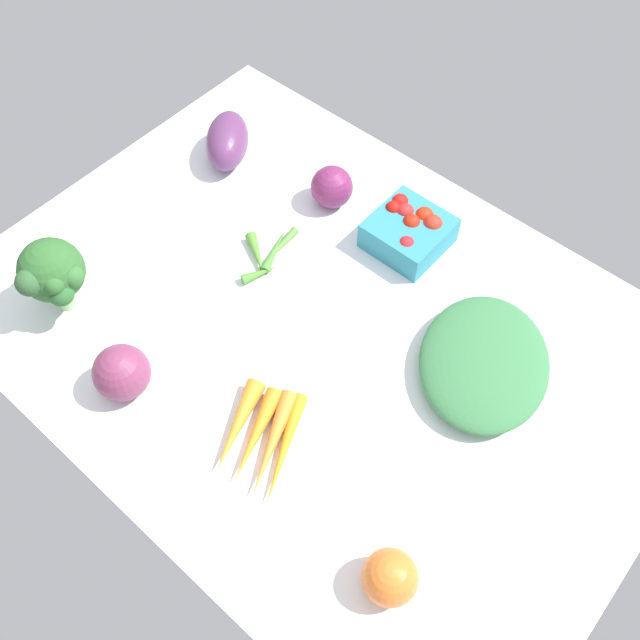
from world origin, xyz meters
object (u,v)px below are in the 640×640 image
eggplant (227,141)px  carrot_bunch (260,438)px  heirloom_tomato_orange (390,577)px  red_onion_near_basket (122,373)px  berry_basket (409,230)px  red_onion_center (332,187)px  leafy_greens_clump (484,362)px  okra_pile (267,256)px  broccoli_head (52,273)px

eggplant → carrot_bunch: bearing=-168.5°
eggplant → heirloom_tomato_orange: bearing=-158.6°
red_onion_near_basket → berry_basket: bearing=-106.5°
red_onion_center → leafy_greens_clump: red_onion_center is taller
okra_pile → leafy_greens_clump: size_ratio=0.58×
heirloom_tomato_orange → red_onion_near_basket: bearing=3.5°
carrot_bunch → eggplant: (42.41, -36.50, 2.36)cm
berry_basket → red_onion_center: (15.22, 1.36, 0.64)cm
okra_pile → eggplant: eggplant is taller
broccoli_head → carrot_bunch: bearing=-175.5°
red_onion_near_basket → red_onion_center: 46.28cm
red_onion_near_basket → carrot_bunch: red_onion_near_basket is taller
heirloom_tomato_orange → red_onion_center: size_ratio=0.96×
leafy_greens_clump → berry_basket: bearing=-28.7°
carrot_bunch → leafy_greens_clump: leafy_greens_clump is taller
eggplant → broccoli_head: 40.02cm
berry_basket → eggplant: 36.62cm
heirloom_tomato_orange → red_onion_center: red_onion_center is taller
heirloom_tomato_orange → broccoli_head: broccoli_head is taller
carrot_bunch → heirloom_tomato_orange: bearing=171.9°
okra_pile → carrot_bunch: carrot_bunch is taller
red_onion_near_basket → eggplant: bearing=-62.5°
berry_basket → carrot_bunch: size_ratio=0.71×
berry_basket → broccoli_head: (31.78, 44.39, 5.43)cm
heirloom_tomato_orange → leafy_greens_clump: size_ratio=0.30×
leafy_greens_clump → red_onion_near_basket: bearing=43.9°
okra_pile → broccoli_head: bearing=57.9°
red_onion_near_basket → leafy_greens_clump: bearing=-136.1°
eggplant → red_onion_near_basket: bearing=169.7°
okra_pile → carrot_bunch: bearing=131.6°
red_onion_center → okra_pile: (-0.23, 16.26, -2.72)cm
carrot_bunch → eggplant: eggplant is taller
okra_pile → eggplant: size_ratio=1.03×
heirloom_tomato_orange → leafy_greens_clump: heirloom_tomato_orange is taller
heirloom_tomato_orange → broccoli_head: 62.67cm
red_onion_center → carrot_bunch: 45.44cm
red_onion_center → leafy_greens_clump: bearing=163.8°
berry_basket → red_onion_center: size_ratio=1.64×
berry_basket → okra_pile: size_ratio=0.87×
red_onion_near_basket → eggplant: red_onion_near_basket is taller
red_onion_center → carrot_bunch: red_onion_center is taller
leafy_greens_clump → eggplant: 59.35cm
leafy_greens_clump → broccoli_head: bearing=30.5°
red_onion_near_basket → carrot_bunch: (-20.22, -6.22, -2.71)cm
heirloom_tomato_orange → eggplant: size_ratio=0.52×
berry_basket → red_onion_center: 15.29cm
red_onion_near_basket → broccoli_head: size_ratio=0.61×
okra_pile → carrot_bunch: size_ratio=0.81×
eggplant → okra_pile: bearing=-158.6°
okra_pile → carrot_bunch: (-21.11, 23.79, 0.47)cm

